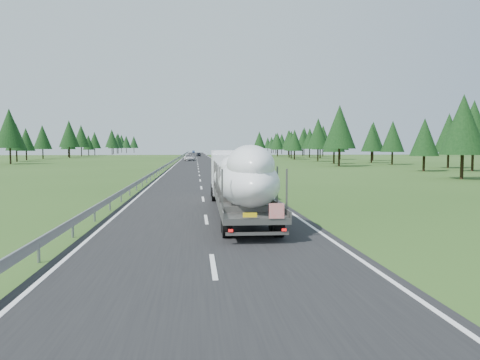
{
  "coord_description": "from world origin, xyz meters",
  "views": [
    {
      "loc": [
        -0.51,
        -22.6,
        3.52
      ],
      "look_at": [
        1.78,
        1.33,
        1.84
      ],
      "focal_mm": 35.0,
      "sensor_mm": 36.0,
      "label": 1
    }
  ],
  "objects": [
    {
      "name": "road_surface",
      "position": [
        0.0,
        100.0,
        0.01
      ],
      "size": [
        10.0,
        400.0,
        0.02
      ],
      "primitive_type": "cube",
      "color": "black",
      "rests_on": "ground"
    },
    {
      "name": "boat_truck",
      "position": [
        1.78,
        1.98,
        1.94
      ],
      "size": [
        2.69,
        17.82,
        3.63
      ],
      "color": "white",
      "rests_on": "ground"
    },
    {
      "name": "distant_car_dark",
      "position": [
        0.81,
        163.69,
        0.76
      ],
      "size": [
        1.9,
        4.48,
        1.51
      ],
      "primitive_type": "imported",
      "rotation": [
        0.0,
        0.0,
        -0.03
      ],
      "color": "black",
      "rests_on": "ground"
    },
    {
      "name": "marker_posts",
      "position": [
        6.5,
        155.0,
        0.54
      ],
      "size": [
        0.13,
        350.08,
        1.0
      ],
      "color": "silver",
      "rests_on": "ground"
    },
    {
      "name": "tree_line_left",
      "position": [
        -43.68,
        140.74,
        7.05
      ],
      "size": [
        15.94,
        329.82,
        12.48
      ],
      "color": "black",
      "rests_on": "ground"
    },
    {
      "name": "distant_van",
      "position": [
        -2.07,
        100.93,
        0.81
      ],
      "size": [
        2.88,
        5.89,
        1.61
      ],
      "primitive_type": "imported",
      "rotation": [
        0.0,
        0.0,
        0.03
      ],
      "color": "silver",
      "rests_on": "ground"
    },
    {
      "name": "guardrail",
      "position": [
        -5.3,
        99.94,
        0.6
      ],
      "size": [
        0.1,
        400.0,
        0.76
      ],
      "color": "slate",
      "rests_on": "ground"
    },
    {
      "name": "distant_car_blue",
      "position": [
        -1.6,
        268.14,
        0.79
      ],
      "size": [
        1.73,
        4.82,
        1.58
      ],
      "primitive_type": "imported",
      "rotation": [
        0.0,
        0.0,
        0.01
      ],
      "color": "navy",
      "rests_on": "ground"
    },
    {
      "name": "tree_line_right",
      "position": [
        39.42,
        122.06,
        6.66
      ],
      "size": [
        28.04,
        328.92,
        12.34
      ],
      "color": "black",
      "rests_on": "ground"
    },
    {
      "name": "ground",
      "position": [
        0.0,
        0.0,
        0.0
      ],
      "size": [
        400.0,
        400.0,
        0.0
      ],
      "primitive_type": "plane",
      "color": "#274617",
      "rests_on": "ground"
    },
    {
      "name": "highway_sign",
      "position": [
        7.2,
        80.0,
        1.81
      ],
      "size": [
        0.08,
        0.9,
        2.6
      ],
      "color": "slate",
      "rests_on": "ground"
    }
  ]
}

